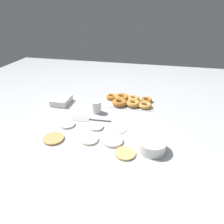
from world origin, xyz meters
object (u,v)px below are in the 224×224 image
object	(u,v)px
batter_bowl	(152,146)
spatula	(85,119)
pancake_3	(54,139)
pancake_1	(118,129)
donut_tray	(128,101)
pancake_5	(67,124)
pancake_6	(125,153)
pancake_4	(112,141)
paper_cup	(97,107)
container_stack	(61,101)
pancake_2	(97,127)
pancake_0	(90,140)

from	to	relation	value
batter_bowl	spatula	distance (m)	0.50
pancake_3	pancake_1	bearing A→B (deg)	-151.75
donut_tray	pancake_5	bearing A→B (deg)	50.59
pancake_1	pancake_6	size ratio (longest dim) A/B	0.98
pancake_4	paper_cup	xyz separation A→B (m)	(0.18, -0.31, 0.04)
pancake_4	pancake_1	bearing A→B (deg)	-92.88
pancake_6	donut_tray	size ratio (longest dim) A/B	0.26
pancake_4	spatula	bearing A→B (deg)	-41.12
pancake_6	container_stack	distance (m)	0.75
pancake_2	pancake_5	xyz separation A→B (m)	(0.19, 0.01, 0.00)
pancake_1	container_stack	size ratio (longest dim) A/B	0.68
pancake_5	spatula	size ratio (longest dim) A/B	0.35
pancake_5	pancake_6	bearing A→B (deg)	154.37
pancake_0	pancake_6	size ratio (longest dim) A/B	0.94
pancake_2	paper_cup	size ratio (longest dim) A/B	1.02
donut_tray	spatula	xyz separation A→B (m)	(0.24, 0.31, -0.02)
pancake_2	pancake_0	bearing A→B (deg)	89.37
pancake_0	container_stack	size ratio (longest dim) A/B	0.66
pancake_6	container_stack	world-z (taller)	container_stack
batter_bowl	pancake_0	bearing A→B (deg)	-1.63
pancake_3	paper_cup	bearing A→B (deg)	-112.45
pancake_1	spatula	world-z (taller)	pancake_1
container_stack	pancake_3	bearing A→B (deg)	109.43
spatula	pancake_5	bearing A→B (deg)	44.34
container_stack	pancake_5	bearing A→B (deg)	121.03
container_stack	paper_cup	bearing A→B (deg)	165.28
pancake_4	pancake_6	distance (m)	0.12
pancake_6	batter_bowl	xyz separation A→B (m)	(-0.13, -0.06, 0.02)
pancake_1	pancake_4	xyz separation A→B (m)	(0.01, 0.13, 0.00)
pancake_2	pancake_4	bearing A→B (deg)	137.01
pancake_5	pancake_0	bearing A→B (deg)	147.13
container_stack	paper_cup	size ratio (longest dim) A/B	1.82
batter_bowl	spatula	xyz separation A→B (m)	(0.45, -0.23, -0.03)
pancake_0	paper_cup	bearing A→B (deg)	-80.73
pancake_3	pancake_6	xyz separation A→B (m)	(-0.42, 0.04, -0.00)
container_stack	pancake_0	bearing A→B (deg)	131.46
container_stack	pancake_6	bearing A→B (deg)	140.21
pancake_3	paper_cup	xyz separation A→B (m)	(-0.15, -0.36, 0.04)
pancake_4	container_stack	distance (m)	0.63
pancake_6	pancake_4	bearing A→B (deg)	-45.34
pancake_3	batter_bowl	world-z (taller)	batter_bowl
pancake_5	pancake_6	world-z (taller)	pancake_5
pancake_3	paper_cup	size ratio (longest dim) A/B	1.40
pancake_6	paper_cup	bearing A→B (deg)	-55.99
paper_cup	pancake_1	bearing A→B (deg)	136.31
pancake_1	spatula	bearing A→B (deg)	-16.46
pancake_0	batter_bowl	distance (m)	0.35
pancake_0	donut_tray	world-z (taller)	donut_tray
spatula	pancake_2	bearing A→B (deg)	138.62
pancake_3	pancake_6	distance (m)	0.42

